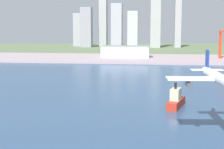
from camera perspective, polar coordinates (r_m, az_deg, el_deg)
ground_plane at (r=283.64m, az=5.14°, el=-0.82°), size 2400.00×2400.00×0.00m
water_bay at (r=224.52m, az=4.47°, el=-3.06°), size 840.00×360.00×0.15m
industrial_pier at (r=472.17m, az=6.16°, el=2.72°), size 840.00×140.00×2.50m
airplane_landing at (r=130.62m, az=17.61°, el=-0.62°), size 38.35×45.76×13.18m
tugboat_small at (r=184.32m, az=10.81°, el=-4.33°), size 11.41×23.63×13.80m
warehouse_main at (r=478.62m, az=2.32°, el=3.94°), size 68.09×31.49×15.98m
distant_skyline at (r=800.54m, az=1.46°, el=8.45°), size 258.71×67.00×140.96m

